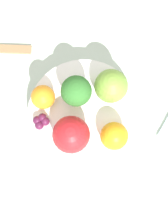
# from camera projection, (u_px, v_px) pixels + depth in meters

# --- Properties ---
(ground_plane) EXTENTS (6.00, 6.00, 0.00)m
(ground_plane) POSITION_uv_depth(u_px,v_px,m) (84.00, 119.00, 0.59)
(ground_plane) COLOR gray
(table_surface) EXTENTS (1.20, 1.20, 0.02)m
(table_surface) POSITION_uv_depth(u_px,v_px,m) (84.00, 118.00, 0.58)
(table_surface) COLOR #B2C6B2
(table_surface) RESTS_ON ground_plane
(bowl) EXTENTS (0.19, 0.19, 0.04)m
(bowl) POSITION_uv_depth(u_px,v_px,m) (84.00, 115.00, 0.55)
(bowl) COLOR white
(bowl) RESTS_ON table_surface
(broccoli) EXTENTS (0.05, 0.05, 0.07)m
(broccoli) POSITION_uv_depth(u_px,v_px,m) (76.00, 91.00, 0.50)
(broccoli) COLOR #99C17A
(broccoli) RESTS_ON bowl
(apple_red) EXTENTS (0.06, 0.06, 0.06)m
(apple_red) POSITION_uv_depth(u_px,v_px,m) (71.00, 135.00, 0.49)
(apple_red) COLOR red
(apple_red) RESTS_ON bowl
(apple_green) EXTENTS (0.06, 0.06, 0.06)m
(apple_green) POSITION_uv_depth(u_px,v_px,m) (111.00, 86.00, 0.51)
(apple_green) COLOR olive
(apple_green) RESTS_ON bowl
(orange_front) EXTENTS (0.05, 0.05, 0.05)m
(orange_front) POSITION_uv_depth(u_px,v_px,m) (114.00, 136.00, 0.50)
(orange_front) COLOR orange
(orange_front) RESTS_ON bowl
(orange_back) EXTENTS (0.04, 0.04, 0.04)m
(orange_back) POSITION_uv_depth(u_px,v_px,m) (43.00, 97.00, 0.52)
(orange_back) COLOR orange
(orange_back) RESTS_ON bowl
(grape_cluster) EXTENTS (0.03, 0.03, 0.02)m
(grape_cluster) POSITION_uv_depth(u_px,v_px,m) (41.00, 121.00, 0.52)
(grape_cluster) COLOR #511938
(grape_cluster) RESTS_ON bowl
(spoon) EXTENTS (0.03, 0.08, 0.01)m
(spoon) POSITION_uv_depth(u_px,v_px,m) (10.00, 49.00, 0.59)
(spoon) COLOR olive
(spoon) RESTS_ON table_surface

